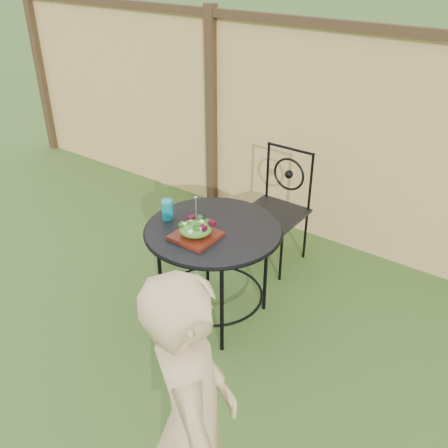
% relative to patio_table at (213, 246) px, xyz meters
% --- Properties ---
extents(ground, '(60.00, 60.00, 0.00)m').
position_rel_patio_table_xyz_m(ground, '(0.22, -0.74, -0.59)').
color(ground, '#214215').
rests_on(ground, ground).
extents(fence, '(8.00, 0.12, 1.90)m').
position_rel_patio_table_xyz_m(fence, '(0.22, 1.45, 0.36)').
color(fence, '#EDC475').
rests_on(fence, ground).
extents(patio_table, '(0.92, 0.92, 0.72)m').
position_rel_patio_table_xyz_m(patio_table, '(0.00, 0.00, 0.00)').
color(patio_table, black).
rests_on(patio_table, ground).
extents(patio_chair, '(0.46, 0.46, 0.95)m').
position_rel_patio_table_xyz_m(patio_chair, '(-0.03, 0.90, -0.08)').
color(patio_chair, black).
rests_on(patio_chair, ground).
extents(diner, '(0.62, 0.62, 1.45)m').
position_rel_patio_table_xyz_m(diner, '(0.86, -1.26, 0.14)').
color(diner, tan).
rests_on(diner, ground).
extents(salad_plate, '(0.27, 0.27, 0.02)m').
position_rel_patio_table_xyz_m(salad_plate, '(-0.02, -0.16, 0.15)').
color(salad_plate, '#421009').
rests_on(salad_plate, patio_table).
extents(salad, '(0.21, 0.21, 0.08)m').
position_rel_patio_table_xyz_m(salad, '(-0.02, -0.16, 0.20)').
color(salad, '#235614').
rests_on(salad, salad_plate).
extents(fork, '(0.01, 0.01, 0.18)m').
position_rel_patio_table_xyz_m(fork, '(-0.01, -0.16, 0.33)').
color(fork, silver).
rests_on(fork, salad).
extents(drinking_glass, '(0.08, 0.08, 0.14)m').
position_rel_patio_table_xyz_m(drinking_glass, '(-0.33, -0.08, 0.21)').
color(drinking_glass, '#0C7E8C').
rests_on(drinking_glass, patio_table).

